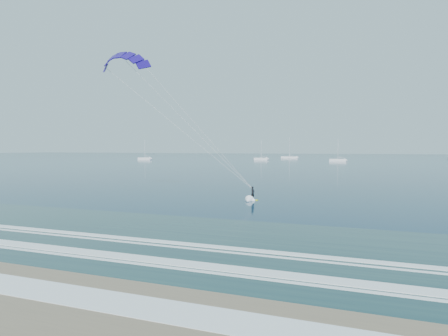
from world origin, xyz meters
TOP-DOWN VIEW (x-y plane):
  - kitesurfer_rig at (-3.41, 28.50)m, footprint 18.09×9.79m
  - sailboat_0 at (-101.90, 174.75)m, footprint 7.72×2.40m
  - sailboat_1 at (-40.85, 192.38)m, footprint 7.45×2.40m
  - sailboat_2 at (-33.75, 231.64)m, footprint 10.11×2.40m
  - sailboat_3 at (-0.43, 183.30)m, footprint 7.60×2.40m

SIDE VIEW (x-z plane):
  - sailboat_1 at x=-40.85m, z-range -4.53..5.87m
  - sailboat_0 at x=-101.90m, z-range -4.64..5.99m
  - sailboat_3 at x=-0.43m, z-range -4.68..6.03m
  - sailboat_2 at x=-33.75m, z-range -6.03..7.41m
  - kitesurfer_rig at x=-3.41m, z-range 0.03..18.25m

